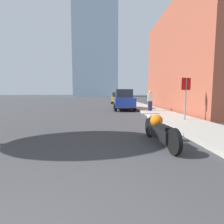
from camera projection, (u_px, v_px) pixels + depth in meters
sidewalk at (122, 100)px, 41.08m from camera, size 2.25×240.00×0.15m
distant_tower at (96, 20)px, 86.48m from camera, size 20.69×20.69×75.81m
motorcycle at (159, 130)px, 5.13m from camera, size 0.62×2.46×0.84m
parked_car_blue at (124, 100)px, 15.62m from camera, size 1.82×3.92×1.84m
parked_car_yellow at (118, 98)px, 26.28m from camera, size 2.12×4.23×1.66m
stop_sign at (186, 91)px, 8.74m from camera, size 0.57×0.26×2.11m
pedestrian at (150, 101)px, 13.47m from camera, size 0.36×0.22×1.55m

